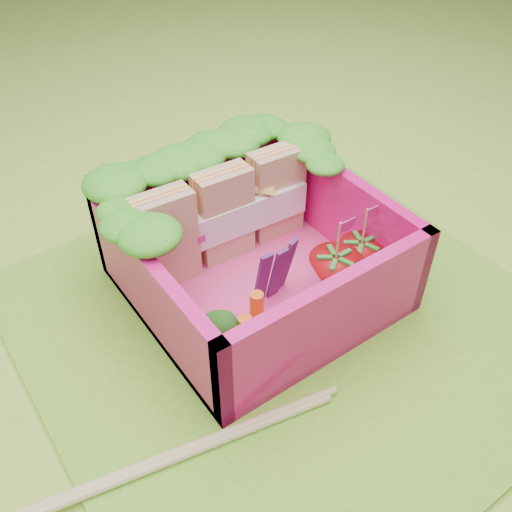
{
  "coord_description": "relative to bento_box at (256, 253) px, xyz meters",
  "views": [
    {
      "loc": [
        -1.34,
        -1.61,
        2.34
      ],
      "look_at": [
        0.0,
        0.28,
        0.28
      ],
      "focal_mm": 40.0,
      "sensor_mm": 36.0,
      "label": 1
    }
  ],
  "objects": [
    {
      "name": "broccoli",
      "position": [
        -0.43,
        -0.3,
        -0.06
      ],
      "size": [
        0.31,
        0.31,
        0.24
      ],
      "color": "#62A650",
      "rests_on": "bento_floor"
    },
    {
      "name": "snap_peas",
      "position": [
        0.34,
        -0.33,
        -0.2
      ],
      "size": [
        0.64,
        0.29,
        0.05
      ],
      "color": "#55BF3C",
      "rests_on": "bento_floor"
    },
    {
      "name": "strawberry_right",
      "position": [
        0.5,
        -0.29,
        -0.1
      ],
      "size": [
        0.24,
        0.24,
        0.48
      ],
      "color": "red",
      "rests_on": "bento_floor"
    },
    {
      "name": "placemat",
      "position": [
        -0.0,
        -0.28,
        -0.29
      ],
      "size": [
        2.6,
        2.6,
        0.03
      ],
      "primitive_type": "cube",
      "color": "#73B027",
      "rests_on": "ground"
    },
    {
      "name": "chopsticks",
      "position": [
        -1.1,
        -0.61,
        -0.25
      ],
      "size": [
        2.01,
        0.45,
        0.04
      ],
      "color": "#DFC37A",
      "rests_on": "placemat"
    },
    {
      "name": "bento_box",
      "position": [
        0.0,
        0.0,
        0.0
      ],
      "size": [
        1.3,
        1.3,
        0.55
      ],
      "color": "#DD126F",
      "rests_on": "placemat"
    },
    {
      "name": "strawberry_left",
      "position": [
        0.27,
        -0.33,
        -0.08
      ],
      "size": [
        0.28,
        0.28,
        0.52
      ],
      "color": "red",
      "rests_on": "bento_floor"
    },
    {
      "name": "sandwich_stack",
      "position": [
        0.01,
        0.32,
        0.05
      ],
      "size": [
        1.07,
        0.23,
        0.57
      ],
      "color": "tan",
      "rests_on": "bento_floor"
    },
    {
      "name": "bento_floor",
      "position": [
        0.0,
        0.0,
        -0.25
      ],
      "size": [
        1.3,
        1.3,
        0.05
      ],
      "primitive_type": "cube",
      "color": "#EB3C88",
      "rests_on": "placemat"
    },
    {
      "name": "lettuce_ruffle",
      "position": [
        0.0,
        0.47,
        0.33
      ],
      "size": [
        1.43,
        0.76,
        0.11
      ],
      "color": "#277D16",
      "rests_on": "bento_box"
    },
    {
      "name": "ground",
      "position": [
        -0.0,
        -0.28,
        -0.31
      ],
      "size": [
        14.0,
        14.0,
        0.0
      ],
      "primitive_type": "plane",
      "color": "#89B533",
      "rests_on": "ground"
    },
    {
      "name": "carrot_sticks",
      "position": [
        -0.27,
        -0.33,
        -0.1
      ],
      "size": [
        0.2,
        0.16,
        0.26
      ],
      "color": "#FF6115",
      "rests_on": "bento_floor"
    },
    {
      "name": "purple_wedges",
      "position": [
        0.02,
        -0.15,
        -0.04
      ],
      "size": [
        0.24,
        0.06,
        0.38
      ],
      "color": "#4F1958",
      "rests_on": "bento_floor"
    }
  ]
}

